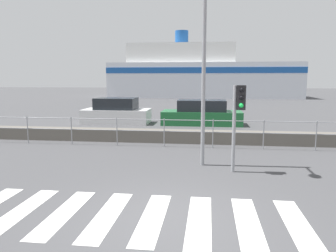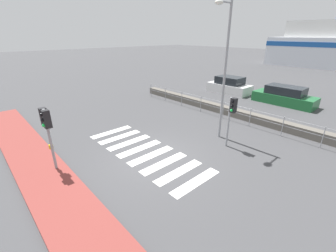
{
  "view_description": "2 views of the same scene",
  "coord_description": "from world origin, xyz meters",
  "px_view_note": "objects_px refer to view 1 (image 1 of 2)",
  "views": [
    {
      "loc": [
        0.76,
        -5.91,
        2.68
      ],
      "look_at": [
        -0.22,
        2.0,
        1.5
      ],
      "focal_mm": 35.0,
      "sensor_mm": 36.0,
      "label": 1
    },
    {
      "loc": [
        6.88,
        -5.5,
        5.16
      ],
      "look_at": [
        -0.22,
        1.0,
        1.2
      ],
      "focal_mm": 24.0,
      "sensor_mm": 36.0,
      "label": 2
    }
  ],
  "objects_px": {
    "traffic_light_far": "(239,109)",
    "parked_car_white": "(116,112)",
    "streetlamp": "(204,30)",
    "parked_car_green": "(202,114)",
    "ferry_boat": "(199,75)"
  },
  "relations": [
    {
      "from": "traffic_light_far",
      "to": "streetlamp",
      "type": "height_order",
      "value": "streetlamp"
    },
    {
      "from": "parked_car_green",
      "to": "parked_car_white",
      "type": "bearing_deg",
      "value": 180.0
    },
    {
      "from": "parked_car_green",
      "to": "traffic_light_far",
      "type": "bearing_deg",
      "value": -82.76
    },
    {
      "from": "parked_car_white",
      "to": "parked_car_green",
      "type": "relative_size",
      "value": 0.86
    },
    {
      "from": "streetlamp",
      "to": "parked_car_white",
      "type": "distance_m",
      "value": 11.03
    },
    {
      "from": "parked_car_white",
      "to": "parked_car_green",
      "type": "distance_m",
      "value": 5.04
    },
    {
      "from": "traffic_light_far",
      "to": "parked_car_white",
      "type": "distance_m",
      "value": 11.46
    },
    {
      "from": "streetlamp",
      "to": "parked_car_white",
      "type": "height_order",
      "value": "streetlamp"
    },
    {
      "from": "ferry_boat",
      "to": "parked_car_green",
      "type": "distance_m",
      "value": 27.04
    },
    {
      "from": "traffic_light_far",
      "to": "parked_car_green",
      "type": "height_order",
      "value": "traffic_light_far"
    },
    {
      "from": "traffic_light_far",
      "to": "parked_car_green",
      "type": "distance_m",
      "value": 9.68
    },
    {
      "from": "traffic_light_far",
      "to": "streetlamp",
      "type": "relative_size",
      "value": 0.38
    },
    {
      "from": "ferry_boat",
      "to": "parked_car_white",
      "type": "relative_size",
      "value": 6.48
    },
    {
      "from": "parked_car_white",
      "to": "parked_car_green",
      "type": "xyz_separation_m",
      "value": [
        5.04,
        -0.0,
        -0.04
      ]
    },
    {
      "from": "streetlamp",
      "to": "parked_car_green",
      "type": "distance_m",
      "value": 9.71
    }
  ]
}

